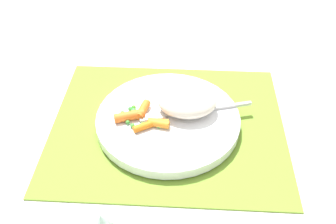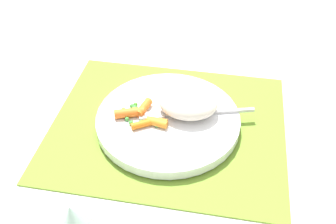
# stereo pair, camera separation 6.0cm
# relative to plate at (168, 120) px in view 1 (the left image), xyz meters

# --- Properties ---
(ground_plane) EXTENTS (2.40, 2.40, 0.00)m
(ground_plane) POSITION_rel_plate_xyz_m (0.00, 0.00, -0.02)
(ground_plane) COLOR white
(placemat) EXTENTS (0.41, 0.35, 0.01)m
(placemat) POSITION_rel_plate_xyz_m (0.00, 0.00, -0.01)
(placemat) COLOR olive
(placemat) RESTS_ON ground_plane
(plate) EXTENTS (0.25, 0.25, 0.02)m
(plate) POSITION_rel_plate_xyz_m (0.00, 0.00, 0.00)
(plate) COLOR white
(plate) RESTS_ON placemat
(rice_mound) EXTENTS (0.10, 0.08, 0.04)m
(rice_mound) POSITION_rel_plate_xyz_m (-0.03, -0.02, 0.03)
(rice_mound) COLOR beige
(rice_mound) RESTS_ON plate
(carrot_portion) EXTENTS (0.10, 0.08, 0.02)m
(carrot_portion) POSITION_rel_plate_xyz_m (0.04, 0.02, 0.02)
(carrot_portion) COLOR orange
(carrot_portion) RESTS_ON plate
(pea_scatter) EXTENTS (0.08, 0.06, 0.01)m
(pea_scatter) POSITION_rel_plate_xyz_m (0.05, 0.01, 0.01)
(pea_scatter) COLOR green
(pea_scatter) RESTS_ON plate
(fork) EXTENTS (0.20, 0.07, 0.01)m
(fork) POSITION_rel_plate_xyz_m (-0.03, -0.01, 0.01)
(fork) COLOR silver
(fork) RESTS_ON plate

